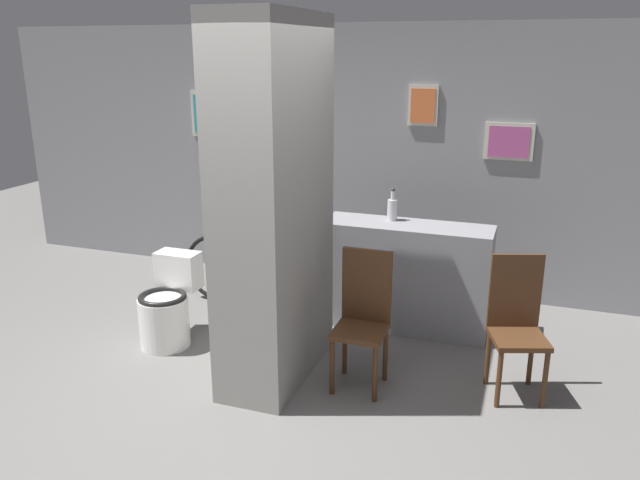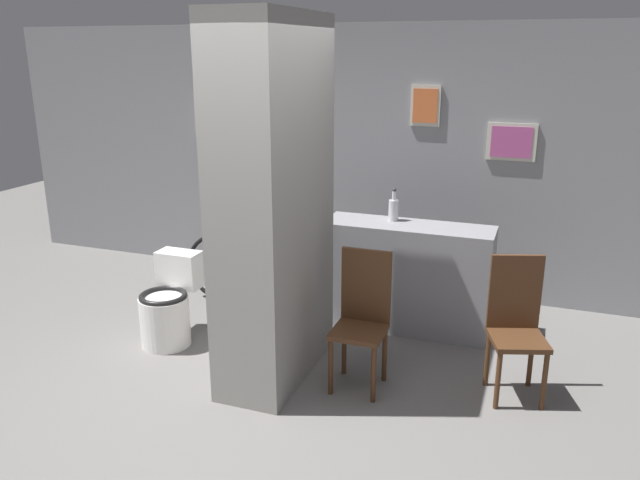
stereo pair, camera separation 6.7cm
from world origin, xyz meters
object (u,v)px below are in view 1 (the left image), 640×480
Objects in this scene: toilet at (167,308)px; chair_by_doorway at (516,321)px; bicycle at (261,272)px; bottle_tall at (392,208)px; chair_near_pillar at (363,315)px.

chair_by_doorway is (2.74, 0.16, 0.23)m from toilet.
toilet is 2.75m from chair_by_doorway.
bicycle is (0.42, 0.94, 0.04)m from toilet.
bottle_tall is at bearing 32.92° from toilet.
toilet is 0.73× the size of chair_by_doorway.
chair_near_pillar is 1.66m from bicycle.
chair_by_doorway reaches higher than toilet.
chair_by_doorway is (1.04, 0.25, 0.00)m from chair_near_pillar.
bottle_tall is at bearing 92.98° from chair_near_pillar.
bicycle is 1.40m from bottle_tall.
chair_by_doorway is 3.49× the size of bottle_tall.
toilet is 2.07m from bottle_tall.
bottle_tall reaches higher than chair_near_pillar.
toilet is 2.54× the size of bottle_tall.
chair_near_pillar and chair_by_doorway have the same top height.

